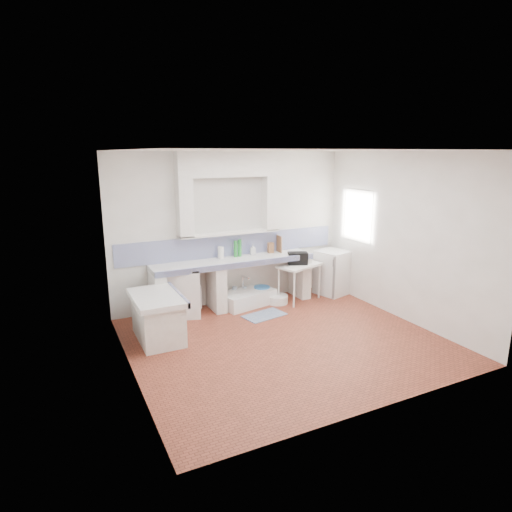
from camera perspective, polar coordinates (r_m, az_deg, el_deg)
name	(u,v)px	position (r m, az deg, el deg)	size (l,w,h in m)	color
floor	(285,340)	(6.63, 3.88, -11.13)	(4.50, 4.50, 0.00)	brown
ceiling	(288,150)	(6.03, 4.31, 13.84)	(4.50, 4.50, 0.00)	white
wall_back	(232,229)	(7.94, -3.19, 3.63)	(4.50, 4.50, 0.00)	white
wall_front	(384,289)	(4.62, 16.64, -4.23)	(4.50, 4.50, 0.00)	white
wall_left	(126,269)	(5.44, -16.90, -1.60)	(4.50, 4.50, 0.00)	white
wall_right	(404,237)	(7.55, 19.05, 2.38)	(4.50, 4.50, 0.00)	white
alcove_mass	(229,164)	(7.67, -3.63, 12.11)	(1.90, 0.25, 0.45)	white
window_frame	(365,215)	(8.50, 14.29, 5.26)	(0.35, 0.86, 1.06)	#332010
lace_valance	(360,196)	(8.36, 13.68, 7.79)	(0.01, 0.84, 0.24)	white
counter_slab	(234,261)	(7.74, -2.95, -0.71)	(3.00, 0.60, 0.08)	white
counter_lip	(240,265)	(7.49, -2.10, -1.19)	(3.00, 0.04, 0.10)	navy
counter_pier_left	(158,296)	(7.46, -12.88, -5.22)	(0.20, 0.55, 0.82)	white
counter_pier_mid	(216,288)	(7.74, -5.29, -4.22)	(0.20, 0.55, 0.82)	white
counter_pier_right	(300,276)	(8.49, 5.81, -2.62)	(0.20, 0.55, 0.82)	white
peninsula_top	(157,298)	(6.60, -13.05, -5.43)	(0.70, 1.10, 0.08)	white
peninsula_base	(158,320)	(6.72, -12.89, -8.26)	(0.60, 1.00, 0.62)	white
peninsula_lip	(178,295)	(6.67, -10.28, -5.08)	(0.04, 1.10, 0.10)	navy
backsplash	(233,245)	(7.98, -3.12, 1.49)	(4.27, 0.03, 0.40)	navy
stove	(183,292)	(7.56, -9.67, -4.80)	(0.58, 0.56, 0.82)	white
sink	(247,299)	(8.02, -1.17, -5.70)	(1.01, 0.54, 0.24)	white
side_table	(299,282)	(8.24, 5.78, -3.51)	(0.85, 0.47, 0.04)	white
fridge	(333,272)	(8.72, 10.13, -2.13)	(0.57, 0.57, 0.88)	white
bucket_red	(233,300)	(7.97, -3.13, -5.82)	(0.27, 0.27, 0.25)	#AF0D02
bucket_orange	(244,300)	(7.94, -1.56, -5.81)	(0.29, 0.29, 0.27)	#C1411D
bucket_blue	(262,294)	(8.21, 0.78, -5.06)	(0.31, 0.31, 0.29)	#3283D5
basin_white	(278,299)	(8.14, 2.88, -5.75)	(0.39, 0.39, 0.15)	white
water_bottle_a	(235,295)	(8.10, -2.85, -5.21)	(0.09, 0.09, 0.32)	silver
water_bottle_b	(245,294)	(8.18, -1.52, -5.09)	(0.08, 0.08, 0.30)	silver
black_bag	(298,258)	(8.13, 5.56, -0.30)	(0.36, 0.21, 0.23)	black
green_bottle_a	(236,249)	(7.87, -2.74, 0.95)	(0.07, 0.07, 0.30)	#227E2F
green_bottle_b	(240,248)	(7.90, -2.18, 1.06)	(0.07, 0.07, 0.32)	#227E2F
knife_block	(271,248)	(8.19, 1.95, 1.11)	(0.10, 0.08, 0.20)	#8E5D39
cutting_board	(279,244)	(8.26, 3.09, 1.62)	(0.02, 0.23, 0.32)	#8E5D39
paper_towel	(221,253)	(7.77, -4.70, 0.45)	(0.11, 0.11, 0.22)	white
soap_bottle	(253,250)	(8.02, -0.43, 0.87)	(0.09, 0.10, 0.21)	white
rug	(264,315)	(7.55, 1.12, -7.88)	(0.73, 0.42, 0.01)	#334D87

